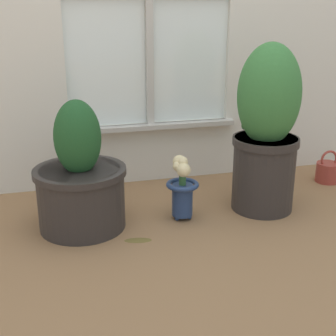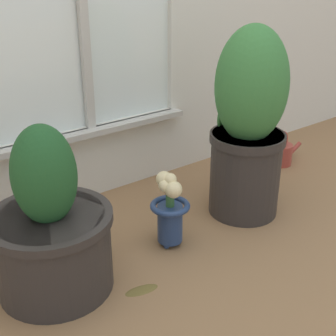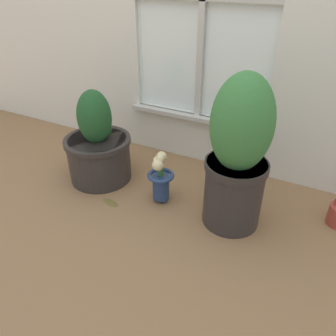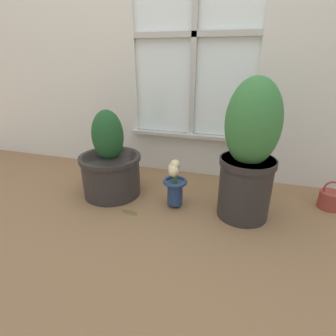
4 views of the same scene
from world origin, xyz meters
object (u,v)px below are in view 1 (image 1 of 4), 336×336
flower_vase (182,188)px  watering_can (328,171)px  potted_plant_right (266,131)px  potted_plant_left (80,182)px

flower_vase → watering_can: bearing=15.1°
potted_plant_right → flower_vase: bearing=-177.8°
potted_plant_left → flower_vase: bearing=-4.5°
flower_vase → watering_can: size_ratio=1.30×
potted_plant_left → potted_plant_right: bearing=-1.3°
potted_plant_right → flower_vase: 0.45m
potted_plant_left → watering_can: (1.31, 0.20, -0.14)m
potted_plant_right → watering_can: potted_plant_right is taller
potted_plant_right → watering_can: size_ratio=3.41×
potted_plant_left → potted_plant_right: potted_plant_right is taller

